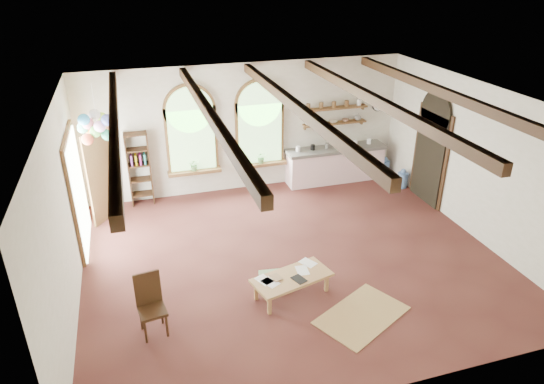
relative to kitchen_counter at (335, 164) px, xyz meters
name	(u,v)px	position (x,y,z in m)	size (l,w,h in m)	color
floor	(292,257)	(-2.30, -3.20, -0.48)	(8.00, 8.00, 0.00)	#582A24
ceiling_beams	(295,106)	(-2.30, -3.20, 2.62)	(6.20, 6.80, 0.18)	#3B2012
window_left	(191,133)	(-3.70, 0.23, 1.16)	(1.30, 0.28, 2.20)	brown
window_right	(260,126)	(-2.00, 0.23, 1.16)	(1.30, 0.28, 2.20)	brown
left_doorway	(78,193)	(-6.25, -1.40, 0.67)	(0.10, 1.90, 2.50)	brown
right_doorway	(429,158)	(1.65, -1.70, 0.62)	(0.10, 1.30, 2.40)	black
kitchen_counter	(335,164)	(0.00, 0.00, 0.00)	(2.68, 0.62, 0.94)	#F8D2D5
wall_shelf_lower	(335,123)	(0.00, 0.18, 1.07)	(1.70, 0.24, 0.04)	brown
wall_shelf_upper	(336,108)	(0.00, 0.18, 1.47)	(1.70, 0.24, 0.04)	brown
wall_clock	(378,105)	(1.25, 0.25, 1.42)	(0.32, 0.32, 0.04)	black
bookshelf	(139,169)	(-5.00, 0.12, 0.42)	(0.53, 0.32, 1.80)	#3B2012
coffee_table	(292,279)	(-2.70, -4.33, -0.13)	(1.50, 0.97, 0.40)	#A5734B
side_chair	(153,317)	(-5.10, -4.58, -0.18)	(0.47, 0.47, 1.04)	#3B2012
floor_mat	(362,315)	(-1.76, -5.20, -0.47)	(1.52, 0.94, 0.02)	tan
floor_cushion	(274,279)	(-2.88, -3.85, -0.43)	(0.52, 0.52, 0.09)	gray
water_jug_a	(384,167)	(1.45, -0.05, -0.25)	(0.27, 0.27, 0.53)	#557EB8
water_jug_b	(403,179)	(1.52, -0.90, -0.25)	(0.27, 0.27, 0.52)	#557EB8
balloon_cluster	(98,127)	(-5.71, -0.90, 1.86)	(0.79, 0.83, 1.15)	white
table_book	(272,279)	(-3.06, -4.32, -0.07)	(0.16, 0.24, 0.02)	olive
tablet	(299,279)	(-2.61, -4.45, -0.07)	(0.18, 0.26, 0.01)	black
potted_plant_left	(194,165)	(-3.70, 0.12, 0.37)	(0.27, 0.23, 0.30)	#598C4C
potted_plant_right	(261,157)	(-2.00, 0.12, 0.37)	(0.27, 0.23, 0.30)	#598C4C
shelf_cup_a	(308,123)	(-0.75, 0.18, 1.14)	(0.12, 0.10, 0.10)	white
shelf_cup_b	(320,122)	(-0.40, 0.18, 1.14)	(0.10, 0.10, 0.09)	beige
shelf_bowl_a	(333,121)	(-0.05, 0.18, 1.12)	(0.22, 0.22, 0.05)	beige
shelf_bowl_b	(345,120)	(0.30, 0.18, 1.12)	(0.20, 0.20, 0.06)	#8C664C
shelf_vase	(358,117)	(0.65, 0.18, 1.19)	(0.18, 0.18, 0.19)	slate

